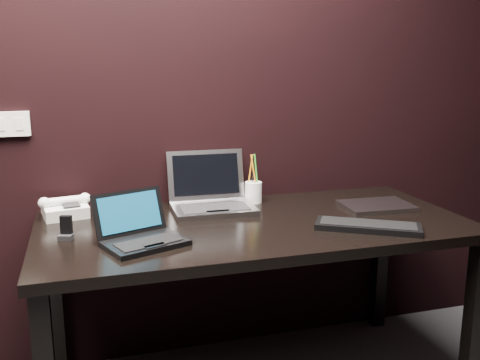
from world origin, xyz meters
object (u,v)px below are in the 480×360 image
object	(u,v)px
desk	(255,240)
desk_phone	(65,208)
netbook	(141,234)
mobile_phone	(66,230)
closed_laptop	(376,206)
ext_keyboard	(368,226)
pen_cup	(253,191)
silver_laptop	(211,199)

from	to	relation	value
desk	desk_phone	size ratio (longest dim) A/B	7.95
netbook	mobile_phone	world-z (taller)	netbook
closed_laptop	ext_keyboard	bearing A→B (deg)	-126.43
netbook	ext_keyboard	distance (m)	0.86
ext_keyboard	pen_cup	xyz separation A→B (m)	(-0.30, 0.50, 0.04)
ext_keyboard	closed_laptop	size ratio (longest dim) A/B	1.33
netbook	closed_laptop	world-z (taller)	netbook
desk_phone	ext_keyboard	bearing A→B (deg)	-24.34
silver_laptop	desk_phone	world-z (taller)	silver_laptop
closed_laptop	mobile_phone	xyz separation A→B (m)	(-1.29, -0.04, 0.02)
netbook	desk_phone	distance (m)	0.49
ext_keyboard	pen_cup	bearing A→B (deg)	120.56
netbook	mobile_phone	bearing A→B (deg)	153.12
mobile_phone	pen_cup	size ratio (longest dim) A/B	0.38
closed_laptop	pen_cup	world-z (taller)	pen_cup
netbook	pen_cup	xyz separation A→B (m)	(0.55, 0.42, 0.02)
netbook	desk_phone	xyz separation A→B (m)	(-0.26, 0.42, 0.00)
desk_phone	mobile_phone	bearing A→B (deg)	-88.31
desk_phone	mobile_phone	distance (m)	0.29
desk_phone	pen_cup	size ratio (longest dim) A/B	0.96
closed_laptop	pen_cup	bearing A→B (deg)	153.02
netbook	ext_keyboard	xyz separation A→B (m)	(0.85, -0.08, -0.02)
ext_keyboard	desk_phone	world-z (taller)	desk_phone
ext_keyboard	pen_cup	size ratio (longest dim) A/B	1.82
ext_keyboard	pen_cup	distance (m)	0.59
desk_phone	pen_cup	world-z (taller)	pen_cup
mobile_phone	pen_cup	bearing A→B (deg)	19.83
desk	desk_phone	distance (m)	0.79
desk_phone	mobile_phone	world-z (taller)	desk_phone
desk	ext_keyboard	xyz separation A→B (m)	(0.38, -0.22, 0.09)
closed_laptop	mobile_phone	world-z (taller)	mobile_phone
netbook	pen_cup	distance (m)	0.69
silver_laptop	mobile_phone	world-z (taller)	silver_laptop
desk_phone	netbook	bearing A→B (deg)	-58.01
closed_laptop	desk_phone	distance (m)	1.32
mobile_phone	pen_cup	distance (m)	0.86
mobile_phone	netbook	bearing A→B (deg)	-26.88
ext_keyboard	mobile_phone	xyz separation A→B (m)	(-1.10, 0.21, 0.02)
pen_cup	desk_phone	bearing A→B (deg)	-179.97
closed_laptop	mobile_phone	bearing A→B (deg)	-178.08
silver_laptop	desk_phone	size ratio (longest dim) A/B	1.65
desk_phone	pen_cup	distance (m)	0.82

